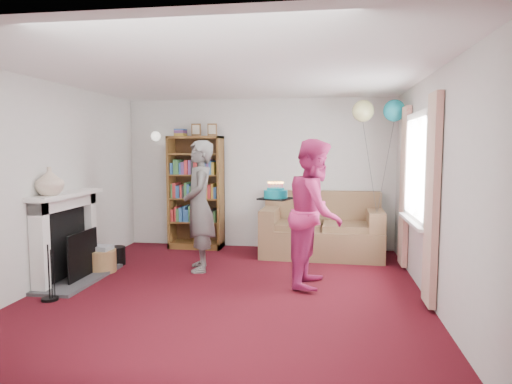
% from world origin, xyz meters
% --- Properties ---
extents(ground, '(5.00, 5.00, 0.00)m').
position_xyz_m(ground, '(0.00, 0.00, 0.00)').
color(ground, '#36080C').
rests_on(ground, ground).
extents(wall_back, '(4.50, 0.02, 2.50)m').
position_xyz_m(wall_back, '(0.00, 2.51, 1.25)').
color(wall_back, silver).
rests_on(wall_back, ground).
extents(wall_left, '(0.02, 5.00, 2.50)m').
position_xyz_m(wall_left, '(-2.26, 0.00, 1.25)').
color(wall_left, silver).
rests_on(wall_left, ground).
extents(wall_right, '(0.02, 5.00, 2.50)m').
position_xyz_m(wall_right, '(2.26, 0.00, 1.25)').
color(wall_right, silver).
rests_on(wall_right, ground).
extents(ceiling, '(4.50, 5.00, 0.01)m').
position_xyz_m(ceiling, '(0.00, 0.00, 2.50)').
color(ceiling, white).
rests_on(ceiling, wall_back).
extents(fireplace, '(0.55, 1.80, 1.12)m').
position_xyz_m(fireplace, '(-2.09, 0.19, 0.51)').
color(fireplace, '#3F3F42').
rests_on(fireplace, ground).
extents(window_bay, '(0.14, 2.02, 2.20)m').
position_xyz_m(window_bay, '(2.21, 0.60, 1.20)').
color(window_bay, white).
rests_on(window_bay, ground).
extents(wall_sconce, '(0.16, 0.23, 0.16)m').
position_xyz_m(wall_sconce, '(-1.75, 2.36, 1.88)').
color(wall_sconce, gold).
rests_on(wall_sconce, ground).
extents(bookcase, '(0.89, 0.42, 2.09)m').
position_xyz_m(bookcase, '(-1.03, 2.30, 0.92)').
color(bookcase, '#472B14').
rests_on(bookcase, ground).
extents(sofa, '(1.86, 0.98, 0.98)m').
position_xyz_m(sofa, '(1.07, 2.08, 0.36)').
color(sofa, brown).
rests_on(sofa, ground).
extents(wicker_basket, '(0.40, 0.40, 0.36)m').
position_xyz_m(wicker_basket, '(-1.90, 0.61, 0.16)').
color(wicker_basket, '#966946').
rests_on(wicker_basket, ground).
extents(person_striped, '(0.61, 0.75, 1.79)m').
position_xyz_m(person_striped, '(-0.59, 0.90, 0.89)').
color(person_striped, black).
rests_on(person_striped, ground).
extents(person_magenta, '(0.79, 0.96, 1.79)m').
position_xyz_m(person_magenta, '(1.00, 0.45, 0.90)').
color(person_magenta, '#AC225B').
rests_on(person_magenta, ground).
extents(birthday_cake, '(0.37, 0.37, 0.22)m').
position_xyz_m(birthday_cake, '(0.48, 0.69, 1.09)').
color(birthday_cake, black).
rests_on(birthday_cake, ground).
extents(balloons, '(0.76, 0.32, 1.69)m').
position_xyz_m(balloons, '(1.86, 1.76, 2.22)').
color(balloons, '#3F3F3F').
rests_on(balloons, ground).
extents(mantel_vase, '(0.37, 0.37, 0.34)m').
position_xyz_m(mantel_vase, '(-2.12, -0.15, 1.29)').
color(mantel_vase, beige).
rests_on(mantel_vase, fireplace).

